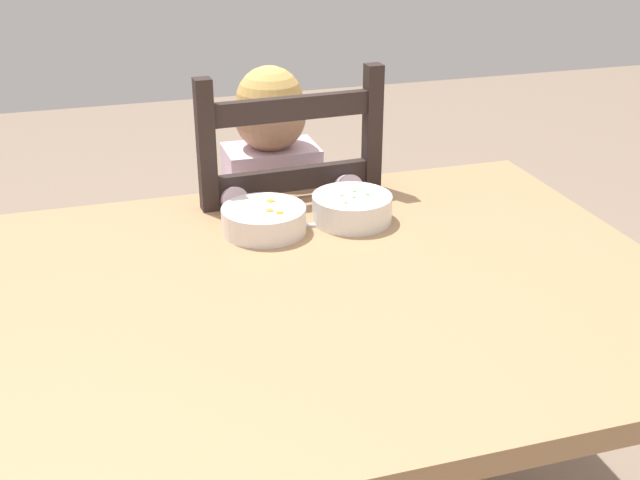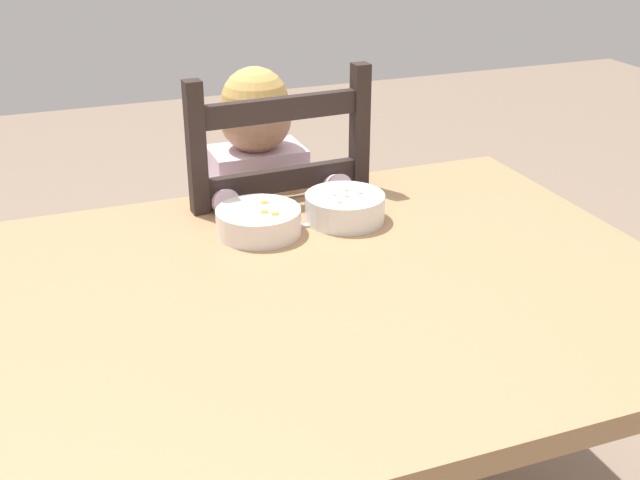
% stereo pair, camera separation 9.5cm
% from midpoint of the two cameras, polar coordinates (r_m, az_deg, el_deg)
% --- Properties ---
extents(dining_table, '(1.32, 1.01, 0.71)m').
position_cam_midpoint_polar(dining_table, '(1.49, 1.62, -6.23)').
color(dining_table, '#A57C55').
rests_on(dining_table, ground).
extents(dining_chair, '(0.44, 0.44, 0.99)m').
position_cam_midpoint_polar(dining_chair, '(2.04, -1.69, -1.82)').
color(dining_chair, black).
rests_on(dining_chair, ground).
extents(child_figure, '(0.32, 0.31, 0.97)m').
position_cam_midpoint_polar(child_figure, '(1.96, -1.79, 2.53)').
color(child_figure, silver).
rests_on(child_figure, ground).
extents(bowl_of_peas, '(0.17, 0.17, 0.06)m').
position_cam_midpoint_polar(bowl_of_peas, '(1.70, 3.87, 2.28)').
color(bowl_of_peas, white).
rests_on(bowl_of_peas, dining_table).
extents(bowl_of_carrots, '(0.17, 0.17, 0.05)m').
position_cam_midpoint_polar(bowl_of_carrots, '(1.64, -2.31, 1.47)').
color(bowl_of_carrots, white).
rests_on(bowl_of_carrots, dining_table).
extents(spoon, '(0.14, 0.05, 0.01)m').
position_cam_midpoint_polar(spoon, '(1.67, -0.84, 0.99)').
color(spoon, silver).
rests_on(spoon, dining_table).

